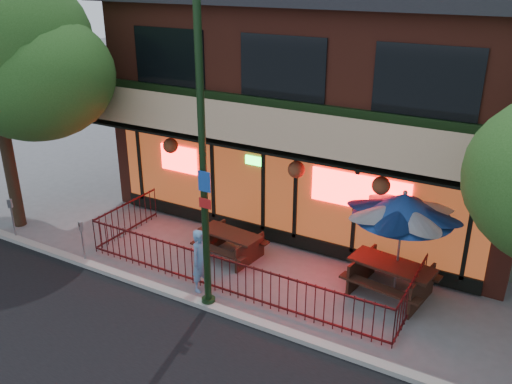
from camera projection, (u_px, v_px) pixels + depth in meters
ground at (218, 297)px, 13.04m from camera, size 80.00×80.00×0.00m
curb at (206, 305)px, 12.62m from camera, size 80.00×0.25×0.12m
restaurant_building at (338, 77)px, 17.16m from camera, size 12.96×9.49×8.05m
patio_fence at (229, 265)px, 13.20m from camera, size 8.44×2.62×1.00m
street_light at (204, 181)px, 11.51m from camera, size 0.43×0.32×7.00m
picnic_table_left at (230, 241)px, 14.68m from camera, size 1.86×1.50×0.74m
picnic_table_right at (391, 274)px, 12.94m from camera, size 2.18×1.79×0.85m
patio_umbrella at (404, 206)px, 12.44m from camera, size 2.32×2.32×2.66m
pedestrian at (201, 261)px, 13.05m from camera, size 0.47×0.64×1.61m
parking_meter_near at (82, 235)px, 14.23m from camera, size 0.13×0.12×1.22m
parking_meter_far at (12, 212)px, 15.51m from camera, size 0.14×0.13×1.25m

